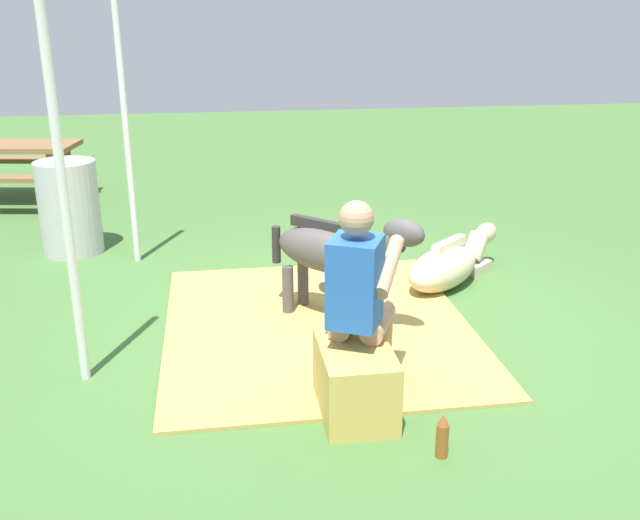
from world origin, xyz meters
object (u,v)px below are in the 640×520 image
object	(u,v)px
person_seated	(359,293)
tent_pole_right	(126,134)
water_barrel	(69,207)
tent_pole_left	(64,198)
hay_bale	(355,381)
pony_lying	(449,264)
soda_bottle	(442,436)
picnic_bench	(14,158)
pony_standing	(334,252)

from	to	relation	value
person_seated	tent_pole_right	size ratio (longest dim) A/B	0.53
water_barrel	tent_pole_left	xyz separation A→B (m)	(-2.67, -0.51, 0.77)
hay_bale	pony_lying	bearing A→B (deg)	-32.38
soda_bottle	tent_pole_left	size ratio (longest dim) A/B	0.11
picnic_bench	hay_bale	bearing A→B (deg)	-149.47
hay_bale	pony_standing	bearing A→B (deg)	-4.11
person_seated	tent_pole_left	distance (m)	1.88
hay_bale	picnic_bench	world-z (taller)	picnic_bench
hay_bale	picnic_bench	xyz separation A→B (m)	(5.37, 3.17, 0.36)
person_seated	pony_lying	size ratio (longest dim) A/B	1.10
hay_bale	person_seated	bearing A→B (deg)	-17.52
person_seated	tent_pole_right	distance (m)	3.30
tent_pole_left	tent_pole_right	bearing A→B (deg)	-3.43
person_seated	soda_bottle	xyz separation A→B (m)	(-0.66, -0.33, -0.59)
tent_pole_right	picnic_bench	bearing A→B (deg)	34.41
hay_bale	water_barrel	xyz separation A→B (m)	(3.36, 2.19, 0.24)
person_seated	water_barrel	xyz separation A→B (m)	(3.21, 2.24, -0.26)
water_barrel	tent_pole_left	world-z (taller)	tent_pole_left
tent_pole_left	picnic_bench	world-z (taller)	tent_pole_left
soda_bottle	water_barrel	size ratio (longest dim) A/B	0.28
pony_standing	tent_pole_right	size ratio (longest dim) A/B	0.44
pony_standing	pony_lying	size ratio (longest dim) A/B	0.90
hay_bale	pony_lying	size ratio (longest dim) A/B	0.53
tent_pole_left	tent_pole_right	world-z (taller)	same
hay_bale	tent_pole_right	xyz separation A→B (m)	(2.99, 1.54, 1.01)
hay_bale	picnic_bench	bearing A→B (deg)	30.53
hay_bale	soda_bottle	bearing A→B (deg)	-143.29
pony_lying	water_barrel	bearing A→B (deg)	67.36
pony_standing	water_barrel	world-z (taller)	pony_standing
soda_bottle	person_seated	bearing A→B (deg)	26.77
pony_standing	soda_bottle	world-z (taller)	pony_standing
pony_standing	water_barrel	distance (m)	3.06
picnic_bench	pony_standing	bearing A→B (deg)	-141.11
person_seated	tent_pole_left	bearing A→B (deg)	72.74
pony_standing	picnic_bench	size ratio (longest dim) A/B	0.64
pony_lying	tent_pole_right	size ratio (longest dim) A/B	0.49
tent_pole_right	hay_bale	bearing A→B (deg)	-152.78
water_barrel	pony_standing	bearing A→B (deg)	-131.65
hay_bale	tent_pole_right	distance (m)	3.52
person_seated	soda_bottle	bearing A→B (deg)	-153.23
pony_standing	pony_lying	bearing A→B (deg)	-61.76
hay_bale	water_barrel	world-z (taller)	water_barrel
hay_bale	soda_bottle	distance (m)	0.64
tent_pole_right	picnic_bench	xyz separation A→B (m)	(2.38, 1.63, -0.65)
pony_standing	tent_pole_left	size ratio (longest dim) A/B	0.44
pony_lying	picnic_bench	world-z (taller)	picnic_bench
hay_bale	pony_standing	size ratio (longest dim) A/B	0.59
soda_bottle	tent_pole_right	world-z (taller)	tent_pole_right
person_seated	soda_bottle	distance (m)	0.95
tent_pole_right	water_barrel	bearing A→B (deg)	60.69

